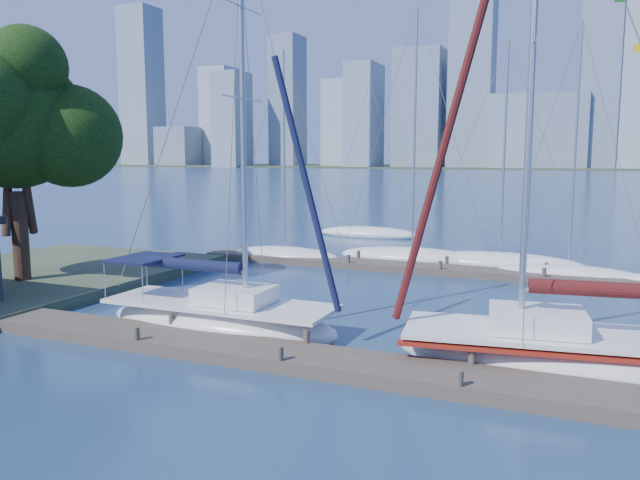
% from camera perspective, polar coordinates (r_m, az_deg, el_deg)
% --- Properties ---
extents(ground, '(700.00, 700.00, 0.00)m').
position_cam_1_polar(ground, '(18.73, -2.40, -11.28)').
color(ground, navy).
rests_on(ground, ground).
extents(near_dock, '(26.00, 2.00, 0.40)m').
position_cam_1_polar(near_dock, '(18.66, -2.40, -10.70)').
color(near_dock, '#443A32').
rests_on(near_dock, ground).
extents(far_dock, '(30.00, 1.80, 0.36)m').
position_cam_1_polar(far_dock, '(32.99, 12.92, -2.81)').
color(far_dock, '#443A32').
rests_on(far_dock, ground).
extents(far_shore, '(800.00, 100.00, 1.50)m').
position_cam_1_polar(far_shore, '(336.10, 21.99, 6.11)').
color(far_shore, '#38472D').
rests_on(far_shore, ground).
extents(tree, '(8.55, 7.81, 11.54)m').
position_cam_1_polar(tree, '(31.00, -26.28, 10.11)').
color(tree, '#322016').
rests_on(tree, ground).
extents(sailboat_navy, '(8.91, 2.95, 14.24)m').
position_cam_1_polar(sailboat_navy, '(22.07, -9.15, -5.51)').
color(sailboat_navy, white).
rests_on(sailboat_navy, ground).
extents(sailboat_maroon, '(9.75, 4.37, 16.20)m').
position_cam_1_polar(sailboat_maroon, '(19.12, 21.09, -7.60)').
color(sailboat_maroon, white).
rests_on(sailboat_maroon, ground).
extents(bg_boat_0, '(7.21, 3.56, 12.41)m').
position_cam_1_polar(bg_boat_0, '(36.87, -3.22, -1.39)').
color(bg_boat_0, white).
rests_on(bg_boat_0, ground).
extents(bg_boat_1, '(9.01, 3.75, 14.64)m').
position_cam_1_polar(bg_boat_1, '(36.55, 8.43, -1.51)').
color(bg_boat_1, white).
rests_on(bg_boat_1, ground).
extents(bg_boat_2, '(9.37, 4.65, 12.50)m').
position_cam_1_polar(bg_boat_2, '(35.81, 16.13, -1.96)').
color(bg_boat_2, white).
rests_on(bg_boat_2, ground).
extents(bg_boat_3, '(7.56, 4.92, 12.73)m').
position_cam_1_polar(bg_boat_3, '(33.37, 21.78, -2.93)').
color(bg_boat_3, white).
rests_on(bg_boat_3, ground).
extents(bg_boat_6, '(8.07, 4.59, 11.90)m').
position_cam_1_polar(bg_boat_6, '(47.56, 4.47, 0.63)').
color(bg_boat_6, white).
rests_on(bg_boat_6, ground).
extents(skyline, '(504.44, 51.31, 124.87)m').
position_cam_1_polar(skyline, '(308.40, 25.74, 12.84)').
color(skyline, slate).
rests_on(skyline, ground).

